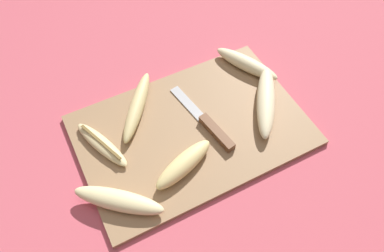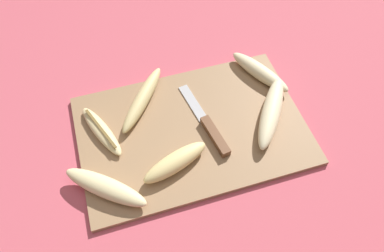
{
  "view_description": "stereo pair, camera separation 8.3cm",
  "coord_description": "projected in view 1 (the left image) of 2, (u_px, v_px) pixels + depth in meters",
  "views": [
    {
      "loc": [
        -0.22,
        -0.42,
        0.71
      ],
      "look_at": [
        0.0,
        0.0,
        0.02
      ],
      "focal_mm": 35.0,
      "sensor_mm": 36.0,
      "label": 1
    },
    {
      "loc": [
        -0.14,
        -0.45,
        0.71
      ],
      "look_at": [
        0.0,
        0.0,
        0.02
      ],
      "focal_mm": 35.0,
      "sensor_mm": 36.0,
      "label": 2
    }
  ],
  "objects": [
    {
      "name": "ground_plane",
      "position": [
        192.0,
        131.0,
        0.85
      ],
      "size": [
        4.0,
        4.0,
        0.0
      ],
      "primitive_type": "plane",
      "color": "#C65160"
    },
    {
      "name": "cutting_board",
      "position": [
        192.0,
        130.0,
        0.85
      ],
      "size": [
        0.51,
        0.34,
        0.01
      ],
      "color": "#997551",
      "rests_on": "ground_plane"
    },
    {
      "name": "knife",
      "position": [
        212.0,
        127.0,
        0.83
      ],
      "size": [
        0.06,
        0.22,
        0.02
      ],
      "rotation": [
        0.0,
        0.0,
        0.16
      ],
      "color": "brown",
      "rests_on": "cutting_board"
    },
    {
      "name": "banana_mellow_near",
      "position": [
        102.0,
        144.0,
        0.81
      ],
      "size": [
        0.09,
        0.16,
        0.02
      ],
      "rotation": [
        0.0,
        0.0,
        0.37
      ],
      "color": "beige",
      "rests_on": "cutting_board"
    },
    {
      "name": "banana_spotted_left",
      "position": [
        137.0,
        106.0,
        0.86
      ],
      "size": [
        0.15,
        0.18,
        0.03
      ],
      "rotation": [
        0.0,
        0.0,
        5.64
      ],
      "color": "#DBC684",
      "rests_on": "cutting_board"
    },
    {
      "name": "banana_soft_right",
      "position": [
        119.0,
        200.0,
        0.73
      ],
      "size": [
        0.17,
        0.15,
        0.03
      ],
      "rotation": [
        0.0,
        0.0,
        0.86
      ],
      "color": "beige",
      "rests_on": "cutting_board"
    },
    {
      "name": "banana_cream_curved",
      "position": [
        247.0,
        64.0,
        0.93
      ],
      "size": [
        0.11,
        0.17,
        0.03
      ],
      "rotation": [
        0.0,
        0.0,
        0.47
      ],
      "color": "beige",
      "rests_on": "cutting_board"
    },
    {
      "name": "banana_golden_short",
      "position": [
        184.0,
        164.0,
        0.77
      ],
      "size": [
        0.16,
        0.09,
        0.04
      ],
      "rotation": [
        0.0,
        0.0,
        1.9
      ],
      "color": "#EDD689",
      "rests_on": "cutting_board"
    },
    {
      "name": "banana_pale_long",
      "position": [
        266.0,
        101.0,
        0.86
      ],
      "size": [
        0.15,
        0.2,
        0.04
      ],
      "rotation": [
        0.0,
        0.0,
        5.68
      ],
      "color": "beige",
      "rests_on": "cutting_board"
    }
  ]
}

